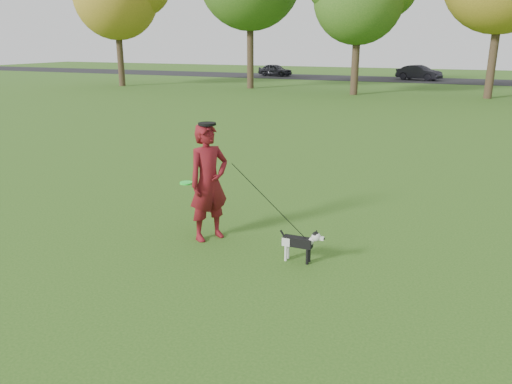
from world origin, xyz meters
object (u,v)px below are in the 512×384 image
at_px(dog, 301,242).
at_px(car_left, 275,70).
at_px(man, 209,182).
at_px(car_mid, 419,73).

bearing_deg(dog, car_left, 111.41).
bearing_deg(man, car_left, 50.19).
bearing_deg(dog, man, 169.63).
xyz_separation_m(man, car_left, (-14.02, 40.02, -0.43)).
relative_size(dog, car_mid, 0.19).
height_order(dog, car_left, car_left).
height_order(man, car_left, man).
bearing_deg(man, car_mid, 31.43).
relative_size(dog, car_left, 0.22).
xyz_separation_m(dog, car_left, (-15.82, 40.35, 0.26)).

